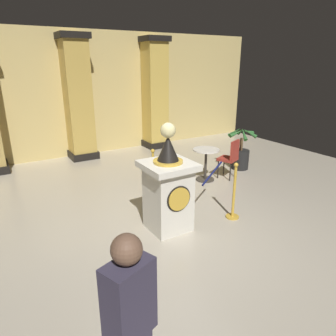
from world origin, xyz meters
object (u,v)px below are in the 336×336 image
(potted_palm_right, at_px, (241,154))
(bystander_guest, at_px, (131,327))
(cafe_table, at_px, (206,160))
(cafe_chair_red, at_px, (231,156))
(stanchion_near, at_px, (234,199))
(stanchion_far, at_px, (153,181))
(pedestal_clock, at_px, (168,189))

(potted_palm_right, height_order, bystander_guest, bystander_guest)
(cafe_table, xyz_separation_m, cafe_chair_red, (0.58, -0.22, 0.08))
(stanchion_near, height_order, stanchion_far, stanchion_far)
(cafe_table, bearing_deg, bystander_guest, -133.95)
(stanchion_near, xyz_separation_m, cafe_table, (0.75, 1.78, 0.12))
(cafe_table, bearing_deg, stanchion_near, -112.77)
(potted_palm_right, relative_size, cafe_chair_red, 1.20)
(stanchion_far, xyz_separation_m, cafe_table, (1.57, 0.27, 0.12))
(stanchion_near, xyz_separation_m, potted_palm_right, (2.06, 1.97, 0.02))
(stanchion_far, bearing_deg, potted_palm_right, 9.00)
(bystander_guest, height_order, cafe_table, bystander_guest)
(bystander_guest, height_order, cafe_chair_red, bystander_guest)
(pedestal_clock, relative_size, bystander_guest, 1.11)
(potted_palm_right, bearing_deg, bystander_guest, -141.18)
(stanchion_near, relative_size, cafe_chair_red, 1.10)
(pedestal_clock, bearing_deg, cafe_chair_red, 26.58)
(stanchion_far, distance_m, potted_palm_right, 2.92)
(stanchion_far, relative_size, cafe_chair_red, 1.11)
(pedestal_clock, xyz_separation_m, stanchion_near, (1.20, -0.30, -0.35))
(stanchion_near, height_order, cafe_chair_red, stanchion_near)
(pedestal_clock, distance_m, cafe_chair_red, 2.83)
(pedestal_clock, relative_size, stanchion_far, 1.72)
(bystander_guest, xyz_separation_m, cafe_chair_red, (4.29, 3.63, -0.30))
(potted_palm_right, xyz_separation_m, bystander_guest, (-5.03, -4.04, 0.48))
(stanchion_far, xyz_separation_m, potted_palm_right, (2.88, 0.46, 0.02))
(stanchion_far, distance_m, cafe_table, 1.59)
(stanchion_near, height_order, cafe_table, stanchion_near)
(cafe_chair_red, bearing_deg, stanchion_far, -178.79)
(pedestal_clock, xyz_separation_m, stanchion_far, (0.38, 1.22, -0.35))
(pedestal_clock, bearing_deg, cafe_table, 37.30)
(pedestal_clock, height_order, bystander_guest, pedestal_clock)
(stanchion_far, bearing_deg, stanchion_near, -61.58)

